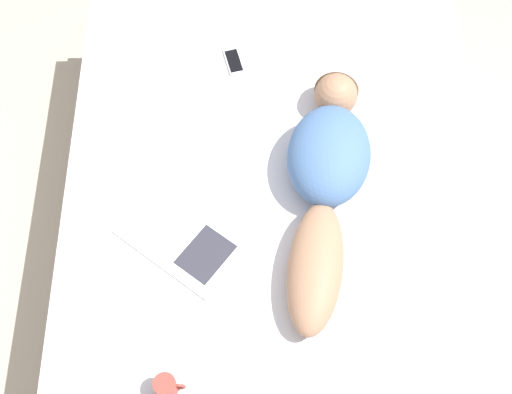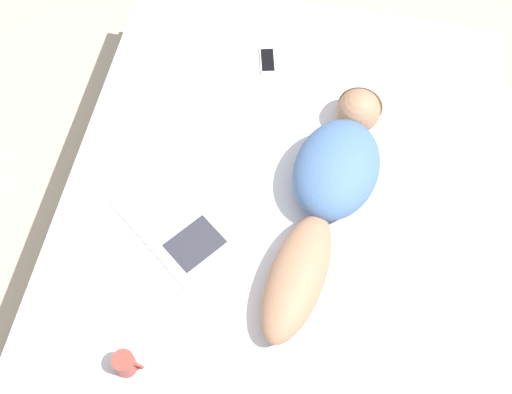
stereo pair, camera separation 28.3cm
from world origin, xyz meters
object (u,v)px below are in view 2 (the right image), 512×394
at_px(coffee_mug, 125,363).
at_px(open_magazine, 177,224).
at_px(person, 329,188).
at_px(cell_phone, 268,60).

bearing_deg(coffee_mug, open_magazine, 87.00).
distance_m(person, cell_phone, 0.76).
distance_m(coffee_mug, cell_phone, 1.49).
bearing_deg(cell_phone, coffee_mug, -113.07).
relative_size(open_magazine, coffee_mug, 5.07).
bearing_deg(cell_phone, person, -74.54).
bearing_deg(open_magazine, person, 59.30).
distance_m(open_magazine, cell_phone, 0.90).
height_order(person, open_magazine, person).
relative_size(person, open_magazine, 2.13).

